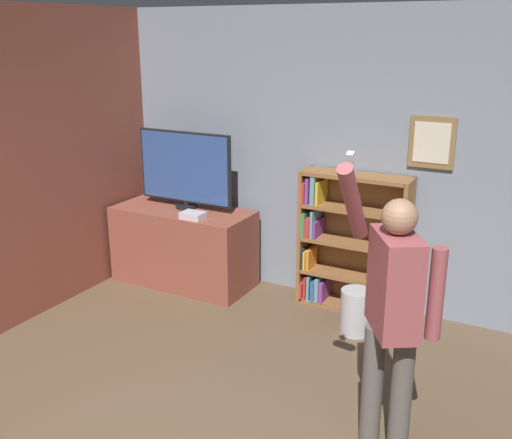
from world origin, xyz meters
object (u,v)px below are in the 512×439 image
object	(u,v)px
person	(393,305)
waste_bin	(356,312)
television	(185,169)
bookshelf	(345,242)
game_console	(193,215)

from	to	relation	value
person	waste_bin	size ratio (longest dim) A/B	4.78
television	bookshelf	distance (m)	1.72
person	bookshelf	bearing A→B (deg)	175.69
game_console	bookshelf	size ratio (longest dim) A/B	0.17
game_console	waste_bin	bearing A→B (deg)	-0.29
game_console	bookshelf	distance (m)	1.44
game_console	person	world-z (taller)	person
game_console	bookshelf	xyz separation A→B (m)	(1.35, 0.46, -0.18)
television	game_console	bearing A→B (deg)	-45.90
television	person	bearing A→B (deg)	-32.01
person	waste_bin	bearing A→B (deg)	174.09
waste_bin	person	bearing A→B (deg)	-63.95
bookshelf	game_console	bearing A→B (deg)	-161.39
bookshelf	television	bearing A→B (deg)	-173.50
television	person	world-z (taller)	person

